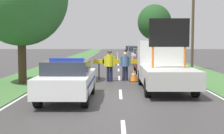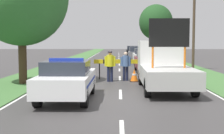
{
  "view_description": "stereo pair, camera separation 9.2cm",
  "coord_description": "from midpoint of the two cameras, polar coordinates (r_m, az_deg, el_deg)",
  "views": [
    {
      "loc": [
        -0.19,
        -12.43,
        2.26
      ],
      "look_at": [
        -0.38,
        1.63,
        1.1
      ],
      "focal_mm": 50.0,
      "sensor_mm": 36.0,
      "label": 1
    },
    {
      "loc": [
        -0.1,
        -12.42,
        2.26
      ],
      "look_at": [
        -0.38,
        1.63,
        1.1
      ],
      "focal_mm": 50.0,
      "sensor_mm": 36.0,
      "label": 2
    }
  ],
  "objects": [
    {
      "name": "work_truck",
      "position": [
        15.05,
        9.18,
        0.21
      ],
      "size": [
        2.17,
        5.58,
        3.23
      ],
      "rotation": [
        0.0,
        0.0,
        3.12
      ],
      "color": "white",
      "rests_on": "ground"
    },
    {
      "name": "road_barrier",
      "position": [
        18.47,
        1.55,
        0.77
      ],
      "size": [
        3.3,
        0.08,
        1.19
      ],
      "rotation": [
        0.0,
        0.0,
        -0.02
      ],
      "color": "black",
      "rests_on": "ground"
    },
    {
      "name": "grass_verge_left",
      "position": [
        32.96,
        -8.81,
        0.75
      ],
      "size": [
        3.04,
        120.0,
        0.03
      ],
      "color": "#427038",
      "rests_on": "ground"
    },
    {
      "name": "police_officer",
      "position": [
        17.46,
        -0.59,
        0.65
      ],
      "size": [
        0.62,
        0.39,
        1.72
      ],
      "rotation": [
        0.0,
        0.0,
        3.66
      ],
      "color": "#191E38",
      "rests_on": "ground"
    },
    {
      "name": "traffic_cone_centre_front",
      "position": [
        17.62,
        3.87,
        -1.53
      ],
      "size": [
        0.51,
        0.51,
        0.7
      ],
      "color": "black",
      "rests_on": "ground"
    },
    {
      "name": "pedestrian_civilian",
      "position": [
        17.94,
        2.28,
        0.59
      ],
      "size": [
        0.59,
        0.38,
        1.66
      ],
      "rotation": [
        0.0,
        0.0,
        -0.47
      ],
      "color": "#191E38",
      "rests_on": "ground"
    },
    {
      "name": "grass_verge_right",
      "position": [
        33.01,
        10.85,
        0.72
      ],
      "size": [
        3.04,
        120.0,
        0.03
      ],
      "color": "#427038",
      "rests_on": "ground"
    },
    {
      "name": "utility_pole",
      "position": [
        24.84,
        14.45,
        6.83
      ],
      "size": [
        1.2,
        0.2,
        6.26
      ],
      "color": "#473828",
      "rests_on": "ground"
    },
    {
      "name": "queued_car_suv_grey",
      "position": [
        36.64,
        4.29,
        2.49
      ],
      "size": [
        1.94,
        4.37,
        1.64
      ],
      "rotation": [
        0.0,
        0.0,
        3.14
      ],
      "color": "slate",
      "rests_on": "ground"
    },
    {
      "name": "lane_markings",
      "position": [
        31.33,
        1.04,
        0.58
      ],
      "size": [
        8.12,
        72.99,
        0.01
      ],
      "color": "silver",
      "rests_on": "ground"
    },
    {
      "name": "queued_car_wagon_maroon",
      "position": [
        22.93,
        6.48,
        1.08
      ],
      "size": [
        1.91,
        4.41,
        1.58
      ],
      "rotation": [
        0.0,
        0.0,
        3.14
      ],
      "color": "maroon",
      "rests_on": "ground"
    },
    {
      "name": "police_car",
      "position": [
        12.1,
        -8.33,
        -2.28
      ],
      "size": [
        1.86,
        4.53,
        1.63
      ],
      "rotation": [
        0.0,
        0.0,
        -0.0
      ],
      "color": "white",
      "rests_on": "ground"
    },
    {
      "name": "queued_car_sedan_black",
      "position": [
        43.77,
        3.46,
        2.83
      ],
      "size": [
        1.74,
        4.3,
        1.64
      ],
      "rotation": [
        0.0,
        0.0,
        3.14
      ],
      "color": "black",
      "rests_on": "ground"
    },
    {
      "name": "roadside_tree_near_right",
      "position": [
        49.07,
        7.7,
        8.12
      ],
      "size": [
        5.19,
        5.19,
        7.96
      ],
      "color": "#42301E",
      "rests_on": "ground"
    },
    {
      "name": "ground_plane",
      "position": [
        12.63,
        1.42,
        -5.59
      ],
      "size": [
        160.0,
        160.0,
        0.0
      ],
      "primitive_type": "plane",
      "color": "#3D3A3A"
    },
    {
      "name": "traffic_cone_near_police",
      "position": [
        15.95,
        -8.06,
        -2.21
      ],
      "size": [
        0.51,
        0.51,
        0.71
      ],
      "color": "black",
      "rests_on": "ground"
    },
    {
      "name": "queued_car_van_white",
      "position": [
        30.27,
        5.3,
        1.98
      ],
      "size": [
        1.71,
        4.62,
        1.57
      ],
      "rotation": [
        0.0,
        0.0,
        3.14
      ],
      "color": "silver",
      "rests_on": "ground"
    }
  ]
}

